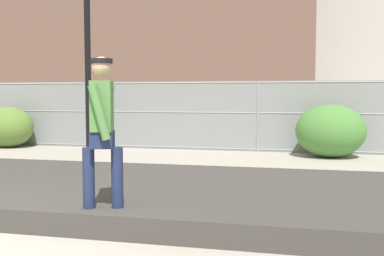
{
  "coord_description": "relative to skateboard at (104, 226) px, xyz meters",
  "views": [
    {
      "loc": [
        3.05,
        -3.27,
        1.51
      ],
      "look_at": [
        1.38,
        4.04,
        0.95
      ],
      "focal_mm": 42.88,
      "sensor_mm": 36.0,
      "label": 1
    }
  ],
  "objects": [
    {
      "name": "gravel_berm",
      "position": [
        -1.0,
        1.43,
        0.07
      ],
      "size": [
        10.17,
        3.48,
        0.26
      ],
      "primitive_type": "cube",
      "color": "#3D3A38",
      "rests_on": "ground_plane"
    },
    {
      "name": "skateboard",
      "position": [
        0.0,
        0.0,
        0.0
      ],
      "size": [
        0.82,
        0.43,
        0.07
      ],
      "color": "#B22D2D",
      "rests_on": "ground_plane"
    },
    {
      "name": "skater",
      "position": [
        0.0,
        0.0,
        1.07
      ],
      "size": [
        0.72,
        0.62,
        1.84
      ],
      "color": "#B2ADA8",
      "rests_on": "skateboard"
    },
    {
      "name": "chain_fence",
      "position": [
        -1.0,
        7.41,
        0.87
      ],
      "size": [
        20.61,
        0.06,
        1.85
      ],
      "color": "gray",
      "rests_on": "ground_plane"
    },
    {
      "name": "parked_car_near",
      "position": [
        -4.47,
        9.46,
        0.78
      ],
      "size": [
        4.43,
        2.01,
        1.66
      ],
      "color": "maroon",
      "rests_on": "ground_plane"
    },
    {
      "name": "parked_car_mid",
      "position": [
        1.65,
        9.51,
        0.78
      ],
      "size": [
        4.53,
        2.21,
        1.66
      ],
      "color": "navy",
      "rests_on": "ground_plane"
    },
    {
      "name": "library_building",
      "position": [
        -12.46,
        41.56,
        10.15
      ],
      "size": [
        31.92,
        13.38,
        20.41
      ],
      "color": "brown",
      "rests_on": "ground_plane"
    },
    {
      "name": "shrub_left",
      "position": [
        -5.94,
        6.83,
        0.52
      ],
      "size": [
        1.5,
        1.22,
        1.16
      ],
      "color": "#567A33",
      "rests_on": "ground_plane"
    },
    {
      "name": "shrub_center",
      "position": [
        2.84,
        6.7,
        0.58
      ],
      "size": [
        1.64,
        1.34,
        1.27
      ],
      "color": "#477F38",
      "rests_on": "ground_plane"
    }
  ]
}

